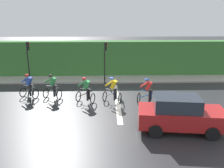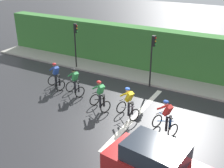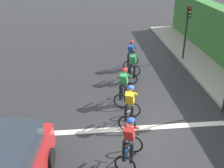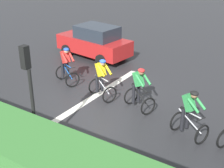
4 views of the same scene
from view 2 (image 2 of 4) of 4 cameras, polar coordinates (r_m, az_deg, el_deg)
name	(u,v)px [view 2 (image 2 of 4)]	position (r m, az deg, el deg)	size (l,w,h in m)	color
ground_plane	(131,115)	(15.12, 3.88, -6.15)	(80.00, 80.00, 0.00)	#28282B
sidewalk_kerb	(139,74)	(20.13, 5.35, 2.06)	(2.80, 25.01, 0.12)	#9E998E
stone_wall_low	(144,68)	(20.85, 6.41, 3.27)	(0.44, 25.01, 0.44)	tan
hedge_wall	(146,49)	(20.68, 6.91, 6.95)	(1.10, 25.01, 3.08)	#387533
road_marking_stop_line	(136,116)	(15.02, 4.82, -6.39)	(7.00, 0.30, 0.01)	silver
cyclist_lead	(56,76)	(18.04, -11.19, 1.51)	(1.04, 1.26, 1.66)	black
cyclist_second	(75,83)	(16.98, -7.46, 0.30)	(1.00, 1.24, 1.66)	black
cyclist_mid	(100,96)	(15.24, -2.39, -2.43)	(1.04, 1.26, 1.66)	black
cyclist_fourth	(128,104)	(14.50, 3.31, -3.94)	(1.03, 1.26, 1.66)	black
cyclist_trailing	(166,118)	(13.51, 10.83, -6.65)	(1.06, 1.26, 1.66)	black
car_red	(159,167)	(10.52, 9.46, -16.20)	(2.25, 4.27, 1.76)	#B21E1E
traffic_light_near_crossing	(152,54)	(17.58, 8.11, 6.09)	(0.21, 0.31, 3.34)	black
traffic_light_far_junction	(76,39)	(20.69, -7.33, 8.92)	(0.20, 0.31, 3.34)	black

